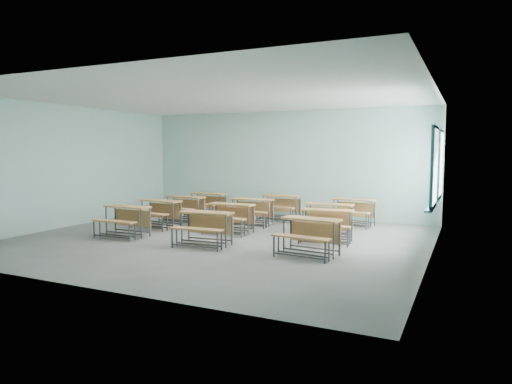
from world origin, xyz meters
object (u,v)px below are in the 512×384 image
desk_unit_r3c0 (207,201)px  desk_unit_r0c0 (125,216)px  desk_unit_r0c2 (309,231)px  desk_unit_r1c2 (327,221)px  desk_unit_r3c2 (353,208)px  desk_unit_r2c2 (329,214)px  desk_unit_r2c0 (184,205)px  desk_unit_r0c1 (204,223)px  desk_unit_r2c1 (251,208)px  desk_unit_r1c0 (158,209)px  desk_unit_r3c1 (280,204)px  desk_unit_r1c1 (230,213)px

desk_unit_r3c0 → desk_unit_r0c0: bearing=-87.0°
desk_unit_r0c2 → desk_unit_r3c0: 5.79m
desk_unit_r0c0 → desk_unit_r3c0: bearing=89.8°
desk_unit_r1c2 → desk_unit_r0c2: bearing=-93.7°
desk_unit_r3c2 → desk_unit_r2c2: bearing=-94.7°
desk_unit_r3c0 → desk_unit_r2c0: bearing=-89.3°
desk_unit_r0c1 → desk_unit_r2c2: (1.98, 2.54, 0.00)m
desk_unit_r2c1 → desk_unit_r0c1: bearing=-88.6°
desk_unit_r1c0 → desk_unit_r3c2: bearing=33.1°
desk_unit_r3c2 → desk_unit_r1c2: bearing=-83.4°
desk_unit_r2c0 → desk_unit_r3c1: size_ratio=0.99×
desk_unit_r3c2 → desk_unit_r2c0: bearing=-156.5°
desk_unit_r2c1 → desk_unit_r1c2: bearing=-31.8°
desk_unit_r0c2 → desk_unit_r2c1: 3.73m
desk_unit_r3c0 → desk_unit_r3c2: (4.45, 0.19, 0.00)m
desk_unit_r0c2 → desk_unit_r2c1: bearing=139.4°
desk_unit_r0c2 → desk_unit_r3c0: (-4.50, 3.65, 0.00)m
desk_unit_r0c2 → desk_unit_r3c2: bearing=97.2°
desk_unit_r1c2 → desk_unit_r0c0: bearing=-169.0°
desk_unit_r1c2 → desk_unit_r2c1: same height
desk_unit_r3c2 → desk_unit_r0c1: bearing=-113.2°
desk_unit_r0c2 → desk_unit_r1c2: same height
desk_unit_r0c1 → desk_unit_r1c0: (-2.30, 1.45, 0.00)m
desk_unit_r0c0 → desk_unit_r1c1: (2.00, 1.47, 0.00)m
desk_unit_r1c2 → desk_unit_r3c2: size_ratio=0.99×
desk_unit_r2c1 → desk_unit_r2c2: 2.23m
desk_unit_r0c1 → desk_unit_r1c0: size_ratio=0.99×
desk_unit_r1c0 → desk_unit_r1c1: (2.07, 0.10, 0.00)m
desk_unit_r2c2 → desk_unit_r3c0: (-4.17, 1.17, 0.00)m
desk_unit_r1c1 → desk_unit_r2c2: same height
desk_unit_r0c1 → desk_unit_r0c2: (2.30, 0.07, 0.00)m
desk_unit_r0c1 → desk_unit_r1c2: bearing=29.1°
desk_unit_r3c0 → desk_unit_r3c1: same height
desk_unit_r0c2 → desk_unit_r3c2: 3.83m
desk_unit_r0c2 → desk_unit_r2c2: same height
desk_unit_r3c0 → desk_unit_r1c1: bearing=-44.2°
desk_unit_r1c1 → desk_unit_r2c2: size_ratio=0.98×
desk_unit_r0c0 → desk_unit_r2c0: 2.47m
desk_unit_r0c1 → desk_unit_r1c2: (2.24, 1.46, 0.00)m
desk_unit_r2c1 → desk_unit_r2c0: bearing=-176.4°
desk_unit_r2c0 → desk_unit_r2c2: bearing=1.9°
desk_unit_r0c2 → desk_unit_r2c1: size_ratio=1.03×
desk_unit_r0c0 → desk_unit_r3c2: (4.48, 3.83, 0.00)m
desk_unit_r0c0 → desk_unit_r1c2: 4.68m
desk_unit_r1c1 → desk_unit_r3c2: 3.42m
desk_unit_r3c1 → desk_unit_r0c0: bearing=-118.1°
desk_unit_r2c0 → desk_unit_r2c1: bearing=9.1°
desk_unit_r1c2 → desk_unit_r1c0: bearing=174.0°
desk_unit_r0c0 → desk_unit_r0c1: same height
desk_unit_r1c0 → desk_unit_r3c1: (2.41, 2.55, 0.00)m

